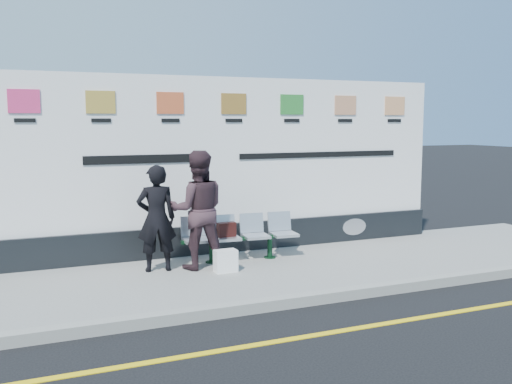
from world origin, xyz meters
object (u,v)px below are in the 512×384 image
billboard (232,177)px  bench (241,248)px  woman_right (198,210)px  woman_left (156,218)px

billboard → bench: 1.33m
bench → woman_right: size_ratio=1.04×
billboard → woman_right: 1.38m
bench → woman_left: size_ratio=1.17×
woman_left → bench: bearing=-169.2°
billboard → woman_left: bearing=-150.8°
bench → woman_right: bearing=-161.5°
bench → billboard: bearing=84.3°
woman_left → billboard: bearing=-145.0°
bench → woman_right: 1.08m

